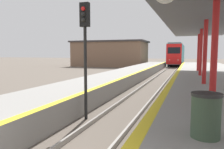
% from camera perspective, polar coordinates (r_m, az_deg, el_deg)
% --- Properties ---
extents(train, '(2.68, 18.72, 4.49)m').
position_cam_1_polar(train, '(49.16, 16.55, 5.05)').
color(train, black).
rests_on(train, ground).
extents(signal_near, '(0.36, 0.31, 4.51)m').
position_cam_1_polar(signal_near, '(8.52, -7.08, 9.21)').
color(signal_near, black).
rests_on(signal_near, ground).
extents(station_canopy, '(4.53, 23.70, 3.67)m').
position_cam_1_polar(station_canopy, '(13.06, 23.43, 13.15)').
color(station_canopy, red).
rests_on(station_canopy, platform_right).
extents(trash_bin, '(0.60, 0.60, 0.90)m').
position_cam_1_polar(trash_bin, '(4.81, 23.31, -9.73)').
color(trash_bin, '#384C38').
rests_on(trash_bin, platform_right).
extents(station_building, '(14.35, 7.92, 4.92)m').
position_cam_1_polar(station_building, '(43.38, -0.45, 5.49)').
color(station_building, brown).
rests_on(station_building, ground).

